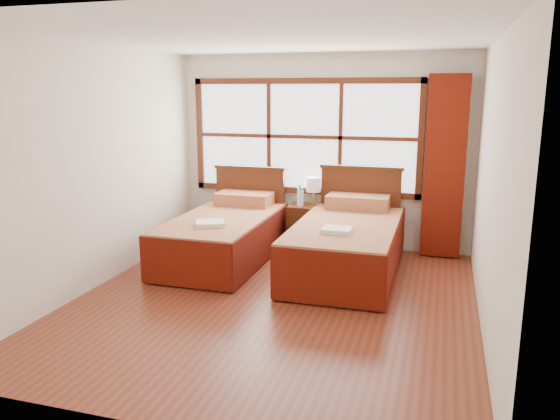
% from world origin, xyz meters
% --- Properties ---
extents(floor, '(4.50, 4.50, 0.00)m').
position_xyz_m(floor, '(0.00, 0.00, 0.00)').
color(floor, brown).
rests_on(floor, ground).
extents(ceiling, '(4.50, 4.50, 0.00)m').
position_xyz_m(ceiling, '(0.00, 0.00, 2.60)').
color(ceiling, white).
rests_on(ceiling, wall_back).
extents(wall_back, '(4.00, 0.00, 4.00)m').
position_xyz_m(wall_back, '(0.00, 2.25, 1.30)').
color(wall_back, silver).
rests_on(wall_back, floor).
extents(wall_left, '(0.00, 4.50, 4.50)m').
position_xyz_m(wall_left, '(-2.00, 0.00, 1.30)').
color(wall_left, silver).
rests_on(wall_left, floor).
extents(wall_right, '(0.00, 4.50, 4.50)m').
position_xyz_m(wall_right, '(2.00, 0.00, 1.30)').
color(wall_right, silver).
rests_on(wall_right, floor).
extents(window, '(3.16, 0.06, 1.56)m').
position_xyz_m(window, '(-0.25, 2.21, 1.50)').
color(window, white).
rests_on(window, wall_back).
extents(curtain, '(0.50, 0.16, 2.30)m').
position_xyz_m(curtain, '(1.60, 2.11, 1.17)').
color(curtain, maroon).
rests_on(curtain, wall_back).
extents(bed_left, '(1.10, 2.14, 1.08)m').
position_xyz_m(bed_left, '(-1.02, 1.20, 0.33)').
color(bed_left, '#43250E').
rests_on(bed_left, floor).
extents(bed_right, '(1.17, 2.27, 1.14)m').
position_xyz_m(bed_right, '(0.55, 1.20, 0.35)').
color(bed_right, '#43250E').
rests_on(bed_right, floor).
extents(nightstand, '(0.45, 0.44, 0.60)m').
position_xyz_m(nightstand, '(-0.17, 1.99, 0.30)').
color(nightstand, '#4D2110').
rests_on(nightstand, floor).
extents(towels_left, '(0.42, 0.40, 0.05)m').
position_xyz_m(towels_left, '(-0.98, 0.67, 0.60)').
color(towels_left, white).
rests_on(towels_left, bed_left).
extents(towels_right, '(0.32, 0.28, 0.05)m').
position_xyz_m(towels_right, '(0.52, 0.66, 0.63)').
color(towels_right, white).
rests_on(towels_right, bed_right).
extents(lamp, '(0.19, 0.19, 0.37)m').
position_xyz_m(lamp, '(-0.08, 2.06, 0.86)').
color(lamp, '#BA923B').
rests_on(lamp, nightstand).
extents(bottle_near, '(0.07, 0.07, 0.28)m').
position_xyz_m(bottle_near, '(-0.24, 1.97, 0.72)').
color(bottle_near, silver).
rests_on(bottle_near, nightstand).
extents(bottle_far, '(0.06, 0.06, 0.25)m').
position_xyz_m(bottle_far, '(-0.21, 1.92, 0.71)').
color(bottle_far, silver).
rests_on(bottle_far, nightstand).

